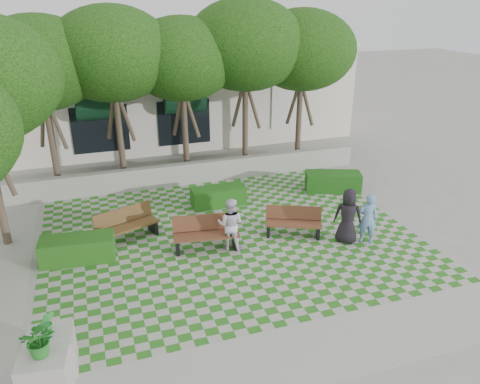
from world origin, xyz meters
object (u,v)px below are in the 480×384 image
object	(u,v)px
hedge_midright	(218,196)
planter_front	(45,365)
bench_west	(126,225)
planter_back	(53,350)
hedge_east	(333,182)
person_dark	(348,216)
person_blue	(368,219)
bench_mid	(206,234)
bench_east	(293,222)
person_white	(230,224)
hedge_west	(78,249)

from	to	relation	value
hedge_midright	planter_front	bearing A→B (deg)	-127.31
hedge_midright	bench_west	bearing A→B (deg)	-155.23
planter_back	hedge_east	bearing A→B (deg)	33.12
planter_front	person_dark	size ratio (longest dim) A/B	0.91
hedge_midright	planter_back	distance (m)	9.09
bench_west	hedge_east	bearing A→B (deg)	-9.64
planter_front	person_blue	world-z (taller)	person_blue
bench_mid	person_dark	world-z (taller)	person_dark
bench_mid	hedge_midright	bearing A→B (deg)	75.28
bench_mid	hedge_east	xyz separation A→B (m)	(6.15, 2.91, -0.14)
hedge_midright	person_dark	distance (m)	5.21
planter_front	person_blue	distance (m)	10.13
person_blue	hedge_east	bearing A→B (deg)	-83.89
bench_east	person_white	xyz separation A→B (m)	(-2.26, -0.18, 0.39)
planter_front	hedge_west	bearing A→B (deg)	82.62
hedge_midright	planter_back	bearing A→B (deg)	-129.09
bench_mid	person_blue	size ratio (longest dim) A/B	1.24
bench_mid	hedge_midright	size ratio (longest dim) A/B	1.05
hedge_midright	person_blue	size ratio (longest dim) A/B	1.18
planter_front	person_blue	bearing A→B (deg)	19.06
bench_west	person_white	bearing A→B (deg)	-48.04
bench_west	person_white	distance (m)	3.49
hedge_midright	bench_mid	bearing A→B (deg)	-112.89
planter_front	person_blue	xyz separation A→B (m)	(9.57, 3.31, 0.18)
hedge_west	planter_back	distance (m)	4.58
person_white	person_blue	bearing A→B (deg)	-164.68
planter_front	planter_back	size ratio (longest dim) A/B	1.09
person_dark	hedge_midright	bearing A→B (deg)	-18.65
bench_east	planter_back	xyz separation A→B (m)	(-7.44, -3.93, 0.05)
bench_east	hedge_east	size ratio (longest dim) A/B	0.88
bench_west	bench_mid	bearing A→B (deg)	-50.80
hedge_east	planter_front	bearing A→B (deg)	-144.91
bench_east	hedge_east	bearing A→B (deg)	67.31
hedge_east	planter_front	world-z (taller)	planter_front
bench_east	person_dark	world-z (taller)	person_dark
bench_east	hedge_east	xyz separation A→B (m)	(3.14, 2.98, -0.08)
person_white	hedge_east	bearing A→B (deg)	-120.76
hedge_midright	person_blue	bearing A→B (deg)	-49.29
person_blue	bench_east	bearing A→B (deg)	-10.09
planter_front	bench_mid	bearing A→B (deg)	45.34
hedge_east	planter_front	xyz separation A→B (m)	(-10.69, -7.51, 0.30)
hedge_midright	person_white	xyz separation A→B (m)	(-0.55, -3.31, 0.51)
bench_mid	planter_back	bearing A→B (deg)	-129.85
person_blue	person_white	size ratio (longest dim) A/B	1.00
hedge_east	person_blue	world-z (taller)	person_blue
person_dark	bench_mid	bearing A→B (deg)	20.56
bench_east	hedge_west	distance (m)	6.91
bench_east	bench_mid	distance (m)	3.00
person_dark	person_white	xyz separation A→B (m)	(-3.72, 0.79, -0.06)
hedge_midright	person_white	world-z (taller)	person_white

